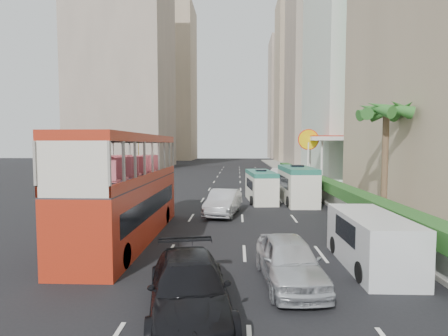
{
  "coord_description": "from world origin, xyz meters",
  "views": [
    {
      "loc": [
        -0.68,
        -16.47,
        4.58
      ],
      "look_at": [
        -1.5,
        4.0,
        3.2
      ],
      "focal_mm": 28.0,
      "sensor_mm": 36.0,
      "label": 1
    }
  ],
  "objects_px": {
    "double_decker_bus": "(127,187)",
    "car_silver_lane_a": "(223,214)",
    "minibus_near": "(261,186)",
    "panel_van_near": "(371,241)",
    "panel_van_far": "(280,178)",
    "van_asset": "(259,190)",
    "car_silver_lane_b": "(289,283)",
    "shell_station": "(333,161)",
    "minibus_far": "(297,185)",
    "car_black": "(189,315)",
    "palm_tree": "(385,165)"
  },
  "relations": [
    {
      "from": "double_decker_bus",
      "to": "panel_van_far",
      "type": "xyz_separation_m",
      "value": [
        9.85,
        21.17,
        -1.57
      ]
    },
    {
      "from": "van_asset",
      "to": "panel_van_far",
      "type": "relative_size",
      "value": 0.89
    },
    {
      "from": "double_decker_bus",
      "to": "panel_van_near",
      "type": "relative_size",
      "value": 2.24
    },
    {
      "from": "car_silver_lane_b",
      "to": "shell_station",
      "type": "xyz_separation_m",
      "value": [
        8.99,
        28.12,
        2.75
      ]
    },
    {
      "from": "minibus_far",
      "to": "shell_station",
      "type": "bearing_deg",
      "value": 61.39
    },
    {
      "from": "minibus_far",
      "to": "palm_tree",
      "type": "bearing_deg",
      "value": -63.57
    },
    {
      "from": "car_silver_lane_b",
      "to": "palm_tree",
      "type": "bearing_deg",
      "value": 48.4
    },
    {
      "from": "car_black",
      "to": "palm_tree",
      "type": "height_order",
      "value": "palm_tree"
    },
    {
      "from": "panel_van_far",
      "to": "palm_tree",
      "type": "distance_m",
      "value": 17.78
    },
    {
      "from": "car_silver_lane_a",
      "to": "minibus_near",
      "type": "relative_size",
      "value": 0.89
    },
    {
      "from": "double_decker_bus",
      "to": "car_silver_lane_a",
      "type": "xyz_separation_m",
      "value": [
        4.38,
        6.13,
        -2.53
      ]
    },
    {
      "from": "car_black",
      "to": "minibus_near",
      "type": "xyz_separation_m",
      "value": [
        3.15,
        19.02,
        1.22
      ]
    },
    {
      "from": "minibus_near",
      "to": "panel_van_far",
      "type": "height_order",
      "value": "minibus_near"
    },
    {
      "from": "car_silver_lane_a",
      "to": "minibus_far",
      "type": "xyz_separation_m",
      "value": [
        5.61,
        4.97,
        1.41
      ]
    },
    {
      "from": "car_silver_lane_b",
      "to": "car_black",
      "type": "bearing_deg",
      "value": -147.28
    },
    {
      "from": "minibus_near",
      "to": "panel_van_near",
      "type": "relative_size",
      "value": 1.12
    },
    {
      "from": "van_asset",
      "to": "minibus_far",
      "type": "relative_size",
      "value": 0.67
    },
    {
      "from": "van_asset",
      "to": "palm_tree",
      "type": "relative_size",
      "value": 0.66
    },
    {
      "from": "minibus_far",
      "to": "panel_van_far",
      "type": "bearing_deg",
      "value": 88.96
    },
    {
      "from": "car_silver_lane_a",
      "to": "minibus_near",
      "type": "xyz_separation_m",
      "value": [
        2.79,
        5.46,
        1.22
      ]
    },
    {
      "from": "double_decker_bus",
      "to": "car_silver_lane_a",
      "type": "distance_m",
      "value": 7.94
    },
    {
      "from": "panel_van_near",
      "to": "palm_tree",
      "type": "bearing_deg",
      "value": 64.51
    },
    {
      "from": "minibus_near",
      "to": "panel_van_near",
      "type": "bearing_deg",
      "value": -83.89
    },
    {
      "from": "car_silver_lane_a",
      "to": "minibus_far",
      "type": "relative_size",
      "value": 0.77
    },
    {
      "from": "car_silver_lane_a",
      "to": "panel_van_far",
      "type": "relative_size",
      "value": 1.02
    },
    {
      "from": "van_asset",
      "to": "panel_van_near",
      "type": "bearing_deg",
      "value": -91.84
    },
    {
      "from": "double_decker_bus",
      "to": "panel_van_near",
      "type": "bearing_deg",
      "value": -18.43
    },
    {
      "from": "van_asset",
      "to": "shell_station",
      "type": "distance_m",
      "value": 9.9
    },
    {
      "from": "double_decker_bus",
      "to": "panel_van_near",
      "type": "height_order",
      "value": "double_decker_bus"
    },
    {
      "from": "minibus_near",
      "to": "panel_van_far",
      "type": "xyz_separation_m",
      "value": [
        2.68,
        9.58,
        -0.26
      ]
    },
    {
      "from": "car_silver_lane_b",
      "to": "minibus_far",
      "type": "xyz_separation_m",
      "value": [
        2.98,
        16.22,
        1.41
      ]
    },
    {
      "from": "van_asset",
      "to": "minibus_near",
      "type": "height_order",
      "value": "minibus_near"
    },
    {
      "from": "shell_station",
      "to": "panel_van_near",
      "type": "bearing_deg",
      "value": -102.17
    },
    {
      "from": "panel_van_far",
      "to": "palm_tree",
      "type": "xyz_separation_m",
      "value": [
        3.95,
        -17.17,
        2.42
      ]
    },
    {
      "from": "car_silver_lane_b",
      "to": "panel_van_far",
      "type": "height_order",
      "value": "panel_van_far"
    },
    {
      "from": "car_silver_lane_a",
      "to": "car_silver_lane_b",
      "type": "distance_m",
      "value": 11.55
    },
    {
      "from": "palm_tree",
      "to": "car_black",
      "type": "bearing_deg",
      "value": -130.57
    },
    {
      "from": "car_black",
      "to": "shell_station",
      "type": "relative_size",
      "value": 0.65
    },
    {
      "from": "van_asset",
      "to": "shell_station",
      "type": "xyz_separation_m",
      "value": [
        8.52,
        4.23,
        2.75
      ]
    },
    {
      "from": "double_decker_bus",
      "to": "car_silver_lane_b",
      "type": "bearing_deg",
      "value": -36.13
    },
    {
      "from": "car_black",
      "to": "shell_station",
      "type": "xyz_separation_m",
      "value": [
        11.98,
        30.43,
        2.75
      ]
    },
    {
      "from": "car_black",
      "to": "panel_van_far",
      "type": "bearing_deg",
      "value": 67.6
    },
    {
      "from": "minibus_near",
      "to": "panel_van_near",
      "type": "distance_m",
      "value": 15.35
    },
    {
      "from": "double_decker_bus",
      "to": "minibus_near",
      "type": "distance_m",
      "value": 13.69
    },
    {
      "from": "van_asset",
      "to": "panel_van_near",
      "type": "relative_size",
      "value": 0.86
    },
    {
      "from": "car_black",
      "to": "minibus_near",
      "type": "relative_size",
      "value": 0.94
    },
    {
      "from": "car_silver_lane_a",
      "to": "minibus_far",
      "type": "height_order",
      "value": "minibus_far"
    },
    {
      "from": "car_silver_lane_a",
      "to": "car_black",
      "type": "bearing_deg",
      "value": -82.24
    },
    {
      "from": "car_silver_lane_a",
      "to": "car_black",
      "type": "relative_size",
      "value": 0.94
    },
    {
      "from": "van_asset",
      "to": "panel_van_far",
      "type": "distance_m",
      "value": 3.51
    }
  ]
}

